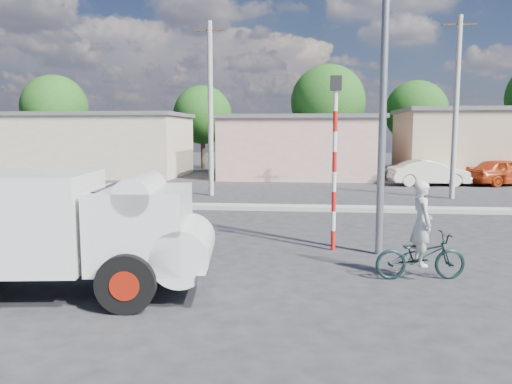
# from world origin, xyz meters

# --- Properties ---
(ground_plane) EXTENTS (120.00, 120.00, 0.00)m
(ground_plane) POSITION_xyz_m (0.00, 0.00, 0.00)
(ground_plane) COLOR #252527
(ground_plane) RESTS_ON ground
(median) EXTENTS (40.00, 0.80, 0.16)m
(median) POSITION_xyz_m (0.00, 8.00, 0.08)
(median) COLOR #99968E
(median) RESTS_ON ground
(truck) EXTENTS (5.69, 2.74, 2.26)m
(truck) POSITION_xyz_m (-1.95, -2.56, 1.25)
(truck) COLOR black
(truck) RESTS_ON ground
(bicycle) EXTENTS (1.92, 0.89, 0.97)m
(bicycle) POSITION_xyz_m (4.85, -0.84, 0.49)
(bicycle) COLOR black
(bicycle) RESTS_ON ground
(cyclist) EXTENTS (0.50, 0.68, 1.73)m
(cyclist) POSITION_xyz_m (4.85, -0.84, 0.86)
(cyclist) COLOR silver
(cyclist) RESTS_ON ground
(car_cream) EXTENTS (4.45, 1.96, 1.42)m
(car_cream) POSITION_xyz_m (9.25, 17.53, 0.71)
(car_cream) COLOR silver
(car_cream) RESTS_ON ground
(car_red) EXTENTS (4.76, 3.24, 1.51)m
(car_red) POSITION_xyz_m (13.58, 18.14, 0.75)
(car_red) COLOR #B83711
(car_red) RESTS_ON ground
(traffic_pole) EXTENTS (0.28, 0.18, 4.36)m
(traffic_pole) POSITION_xyz_m (3.20, 1.50, 2.59)
(traffic_pole) COLOR red
(traffic_pole) RESTS_ON ground
(streetlight) EXTENTS (2.34, 0.22, 9.00)m
(streetlight) POSITION_xyz_m (4.14, 1.20, 4.96)
(streetlight) COLOR slate
(streetlight) RESTS_ON ground
(building_row) EXTENTS (37.80, 7.30, 4.44)m
(building_row) POSITION_xyz_m (1.10, 22.00, 2.13)
(building_row) COLOR #BCB08E
(building_row) RESTS_ON ground
(tree_row) EXTENTS (51.24, 7.43, 8.42)m
(tree_row) POSITION_xyz_m (7.45, 28.53, 4.96)
(tree_row) COLOR #38281E
(tree_row) RESTS_ON ground
(utility_poles) EXTENTS (35.40, 0.24, 8.00)m
(utility_poles) POSITION_xyz_m (3.25, 12.00, 4.07)
(utility_poles) COLOR #99968E
(utility_poles) RESTS_ON ground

